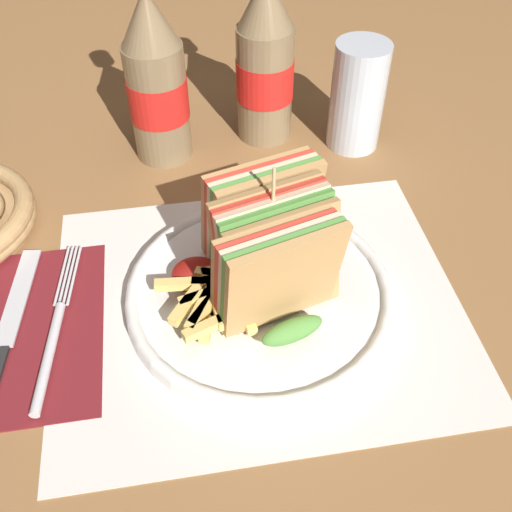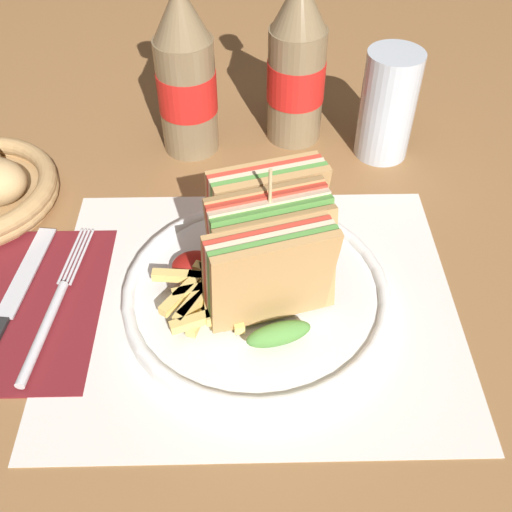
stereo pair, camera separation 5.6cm
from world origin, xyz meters
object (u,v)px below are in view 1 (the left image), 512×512
fork (53,338)px  glass_near (357,103)px  plate_main (259,293)px  coke_bottle_far (265,63)px  coke_bottle_near (156,82)px  club_sandwich (271,246)px  knife (8,331)px

fork → glass_near: glass_near is taller
plate_main → coke_bottle_far: 0.29m
plate_main → glass_near: 0.29m
coke_bottle_near → fork: bearing=-112.6°
club_sandwich → glass_near: bearing=58.0°
plate_main → knife: size_ratio=1.25×
coke_bottle_near → club_sandwich: bearing=-71.2°
club_sandwich → glass_near: 0.28m
fork → coke_bottle_near: coke_bottle_near is taller
fork → coke_bottle_far: size_ratio=0.85×
club_sandwich → coke_bottle_far: 0.28m
knife → plate_main: bearing=8.0°
coke_bottle_far → glass_near: size_ratio=1.72×
plate_main → coke_bottle_far: coke_bottle_far is taller
coke_bottle_far → glass_near: bearing=-20.5°
plate_main → club_sandwich: club_sandwich is taller
plate_main → fork: (-0.19, -0.02, -0.00)m
club_sandwich → fork: size_ratio=0.89×
coke_bottle_near → glass_near: 0.24m
glass_near → plate_main: bearing=-123.6°
club_sandwich → coke_bottle_near: 0.27m
plate_main → fork: plate_main is taller
coke_bottle_near → coke_bottle_far: same height
plate_main → knife: plate_main is taller
club_sandwich → plate_main: bearing=-170.7°
club_sandwich → fork: bearing=-173.6°
plate_main → coke_bottle_near: coke_bottle_near is taller
club_sandwich → coke_bottle_far: coke_bottle_far is taller
plate_main → club_sandwich: (0.01, 0.00, 0.06)m
coke_bottle_far → coke_bottle_near: bearing=-170.3°
coke_bottle_far → glass_near: 0.12m
plate_main → coke_bottle_far: (0.05, 0.28, 0.09)m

